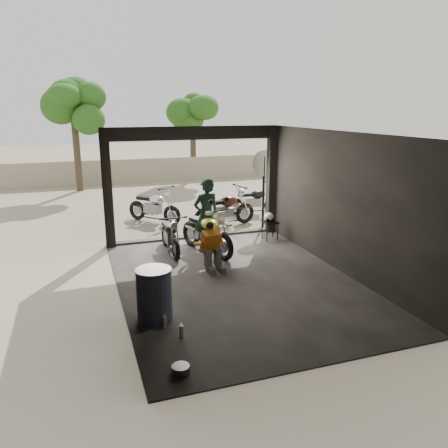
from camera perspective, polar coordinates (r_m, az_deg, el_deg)
ground at (r=9.68m, az=1.53°, el=-7.47°), size 80.00×80.00×0.00m
garage at (r=9.77m, az=0.47°, el=0.64°), size 7.00×7.13×3.20m
boundary_wall at (r=22.81m, az=-10.87°, el=6.90°), size 18.00×0.30×1.20m
tree_left at (r=20.88m, az=-19.17°, el=14.97°), size 2.20×2.20×5.60m
tree_right at (r=23.16m, az=-4.15°, el=14.59°), size 2.20×2.20×5.00m
main_bike at (r=11.29m, az=-2.30°, el=-0.71°), size 1.38×2.08×1.29m
left_bike at (r=11.42m, az=-7.07°, el=-1.19°), size 0.67×1.60×1.08m
outside_bike_a at (r=14.55m, az=-9.15°, el=2.58°), size 1.78×1.87×1.24m
outside_bike_b at (r=13.91m, az=0.11°, el=2.27°), size 1.99×1.09×1.28m
outside_bike_c at (r=15.56m, az=4.03°, el=3.33°), size 1.73×0.85×1.13m
rider at (r=11.36m, az=-2.32°, el=1.11°), size 0.78×0.58×1.95m
mechanic at (r=10.09m, az=-1.49°, el=-3.21°), size 0.62×0.80×1.10m
stool at (r=12.52m, az=6.04°, el=-0.00°), size 0.40×0.40×0.55m
helmet at (r=12.47m, az=5.86°, el=0.92°), size 0.32×0.33×0.26m
oil_drum at (r=7.90m, az=-9.09°, el=-9.20°), size 0.76×0.76×0.97m
sign_post at (r=13.62m, az=5.25°, el=6.34°), size 0.82×0.08×2.46m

